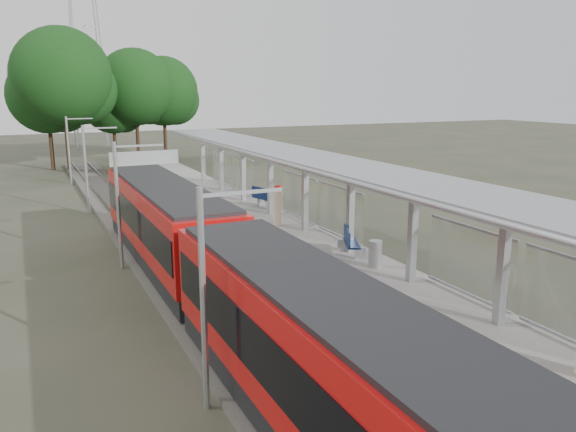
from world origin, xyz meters
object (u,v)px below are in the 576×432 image
(train, at_px, (220,268))
(bench_far, at_px, (264,197))
(info_pillar_far, at_px, (278,208))
(litter_bin, at_px, (375,254))
(bench_mid, at_px, (350,241))

(train, height_order, bench_far, train)
(info_pillar_far, distance_m, litter_bin, 7.69)
(bench_mid, height_order, litter_bin, bench_mid)
(bench_mid, xyz_separation_m, info_pillar_far, (-0.40, 5.98, 0.24))
(train, relative_size, litter_bin, 27.11)
(bench_mid, distance_m, info_pillar_far, 6.00)
(bench_mid, bearing_deg, info_pillar_far, 118.57)
(bench_far, distance_m, litter_bin, 11.79)
(litter_bin, bearing_deg, bench_far, 87.57)
(train, bearing_deg, bench_far, 61.36)
(bench_mid, distance_m, litter_bin, 1.69)
(train, distance_m, bench_mid, 6.65)
(train, distance_m, litter_bin, 6.35)
(train, bearing_deg, bench_mid, 20.63)
(train, relative_size, info_pillar_far, 14.16)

